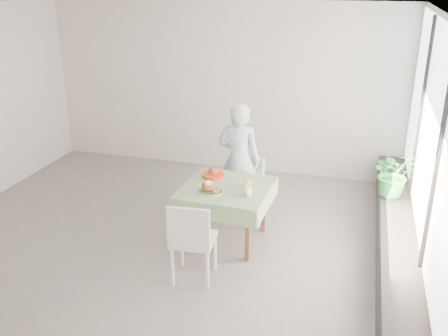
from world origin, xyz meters
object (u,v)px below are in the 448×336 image
(main_dish, at_px, (209,188))
(juice_cup_orange, at_px, (248,183))
(diner, at_px, (239,160))
(cafe_table, at_px, (227,208))
(chair_near, at_px, (194,255))
(chair_far, at_px, (245,196))
(potted_plant, at_px, (394,173))

(main_dish, bearing_deg, juice_cup_orange, 32.44)
(diner, relative_size, juice_cup_orange, 5.81)
(cafe_table, distance_m, juice_cup_orange, 0.43)
(diner, bearing_deg, chair_near, 87.41)
(chair_far, height_order, main_dish, main_dish)
(chair_near, distance_m, main_dish, 0.87)
(juice_cup_orange, bearing_deg, potted_plant, 25.01)
(cafe_table, relative_size, main_dish, 3.67)
(chair_near, relative_size, juice_cup_orange, 3.45)
(cafe_table, bearing_deg, juice_cup_orange, 10.90)
(chair_near, height_order, potted_plant, potted_plant)
(diner, bearing_deg, chair_far, -150.95)
(chair_far, relative_size, potted_plant, 1.33)
(cafe_table, height_order, chair_far, chair_far)
(potted_plant, bearing_deg, juice_cup_orange, -154.99)
(juice_cup_orange, xyz_separation_m, potted_plant, (1.72, 0.80, -0.00))
(chair_near, bearing_deg, main_dish, 93.46)
(chair_near, bearing_deg, chair_far, 84.88)
(cafe_table, height_order, diner, diner)
(diner, height_order, potted_plant, diner)
(main_dish, relative_size, juice_cup_orange, 1.07)
(juice_cup_orange, bearing_deg, diner, 111.81)
(cafe_table, height_order, juice_cup_orange, juice_cup_orange)
(chair_near, bearing_deg, diner, 87.63)
(cafe_table, distance_m, main_dish, 0.43)
(main_dish, xyz_separation_m, potted_plant, (2.13, 1.06, 0.01))
(chair_far, bearing_deg, diner, -150.73)
(diner, distance_m, main_dish, 1.01)
(cafe_table, relative_size, diner, 0.67)
(diner, xyz_separation_m, potted_plant, (2.02, 0.06, -0.00))
(chair_far, height_order, juice_cup_orange, juice_cup_orange)
(cafe_table, bearing_deg, main_dish, -127.26)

